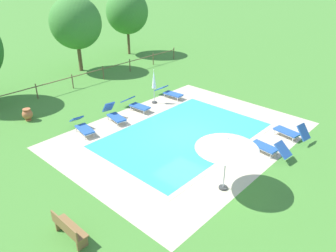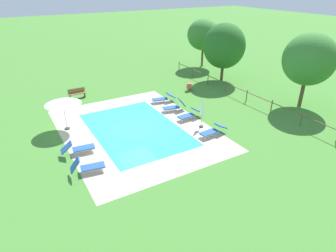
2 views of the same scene
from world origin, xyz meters
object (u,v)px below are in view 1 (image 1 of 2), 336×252
(sun_lounger_north_near_steps, at_px, (170,92))
(sun_lounger_north_far, at_px, (114,114))
(patio_umbrella_closed_row_west, at_px, (154,81))
(tree_centre, at_px, (127,12))
(patio_umbrella_open_foreground, at_px, (227,143))
(sun_lounger_south_near_corner, at_px, (82,126))
(sun_lounger_north_end, at_px, (136,105))
(sun_lounger_south_mid, at_px, (291,132))
(sun_lounger_north_mid, at_px, (269,148))
(terracotta_urn_near_fence, at_px, (27,114))
(wooden_bench_lawn_side, at_px, (68,228))
(tree_far_west, at_px, (76,23))

(sun_lounger_north_near_steps, relative_size, sun_lounger_north_far, 1.09)
(patio_umbrella_closed_row_west, distance_m, tree_centre, 13.26)
(patio_umbrella_open_foreground, distance_m, patio_umbrella_closed_row_west, 9.57)
(sun_lounger_south_near_corner, bearing_deg, sun_lounger_north_end, 1.01)
(sun_lounger_south_mid, bearing_deg, sun_lounger_north_near_steps, 89.76)
(sun_lounger_north_near_steps, bearing_deg, sun_lounger_north_far, -178.85)
(sun_lounger_north_mid, bearing_deg, sun_lounger_north_near_steps, 75.08)
(sun_lounger_south_mid, bearing_deg, patio_umbrella_open_foreground, 177.95)
(sun_lounger_north_near_steps, xyz_separation_m, sun_lounger_north_far, (-4.86, -0.10, 0.04))
(sun_lounger_south_mid, distance_m, patio_umbrella_closed_row_west, 8.79)
(sun_lounger_north_mid, relative_size, sun_lounger_south_near_corner, 0.96)
(sun_lounger_north_end, bearing_deg, sun_lounger_north_far, -173.97)
(sun_lounger_south_near_corner, height_order, terracotta_urn_near_fence, sun_lounger_south_near_corner)
(sun_lounger_south_near_corner, bearing_deg, sun_lounger_north_near_steps, -0.27)
(sun_lounger_north_mid, bearing_deg, sun_lounger_north_far, 107.34)
(sun_lounger_north_near_steps, height_order, terracotta_urn_near_fence, sun_lounger_north_near_steps)
(terracotta_urn_near_fence, distance_m, tree_centre, 16.27)
(patio_umbrella_open_foreground, bearing_deg, sun_lounger_north_near_steps, 54.60)
(sun_lounger_south_near_corner, relative_size, sun_lounger_south_mid, 1.11)
(sun_lounger_north_near_steps, relative_size, terracotta_urn_near_fence, 2.93)
(wooden_bench_lawn_side, relative_size, terracotta_urn_near_fence, 2.09)
(tree_centre, bearing_deg, sun_lounger_north_end, -129.60)
(sun_lounger_north_near_steps, relative_size, sun_lounger_south_near_corner, 1.00)
(sun_lounger_north_near_steps, bearing_deg, sun_lounger_south_mid, -90.24)
(wooden_bench_lawn_side, distance_m, tree_centre, 24.67)
(sun_lounger_south_near_corner, relative_size, tree_far_west, 0.35)
(patio_umbrella_closed_row_west, bearing_deg, sun_lounger_north_mid, -95.72)
(sun_lounger_south_near_corner, xyz_separation_m, terracotta_urn_near_fence, (-1.28, 3.59, 0.02))
(sun_lounger_south_near_corner, height_order, patio_umbrella_closed_row_west, patio_umbrella_closed_row_west)
(patio_umbrella_open_foreground, bearing_deg, sun_lounger_north_end, 70.65)
(sun_lounger_north_near_steps, bearing_deg, wooden_bench_lawn_side, -152.28)
(sun_lounger_north_far, xyz_separation_m, sun_lounger_south_near_corner, (-2.07, 0.13, -0.03))
(sun_lounger_south_mid, bearing_deg, sun_lounger_north_end, 108.69)
(sun_lounger_north_end, relative_size, wooden_bench_lawn_side, 1.38)
(sun_lounger_north_near_steps, height_order, sun_lounger_north_far, sun_lounger_north_far)
(sun_lounger_north_near_steps, xyz_separation_m, wooden_bench_lawn_side, (-11.64, -6.11, 0.11))
(tree_far_west, bearing_deg, patio_umbrella_open_foreground, -106.75)
(patio_umbrella_closed_row_west, distance_m, wooden_bench_lawn_side, 12.01)
(sun_lounger_north_end, bearing_deg, sun_lounger_north_near_steps, -1.99)
(sun_lounger_north_near_steps, distance_m, sun_lounger_south_mid, 8.54)
(sun_lounger_north_mid, xyz_separation_m, sun_lounger_south_mid, (2.21, -0.10, 0.02))
(sun_lounger_north_near_steps, bearing_deg, tree_centre, 61.34)
(sun_lounger_north_mid, height_order, sun_lounger_south_near_corner, sun_lounger_north_mid)
(patio_umbrella_open_foreground, relative_size, tree_centre, 0.40)
(sun_lounger_north_mid, bearing_deg, patio_umbrella_open_foreground, 178.20)
(sun_lounger_south_near_corner, distance_m, wooden_bench_lawn_side, 7.75)
(tree_far_west, bearing_deg, patio_umbrella_closed_row_west, -95.28)
(sun_lounger_south_mid, bearing_deg, sun_lounger_north_far, 119.73)
(wooden_bench_lawn_side, height_order, tree_far_west, tree_far_west)
(patio_umbrella_closed_row_west, relative_size, wooden_bench_lawn_side, 1.50)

